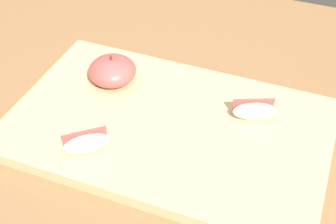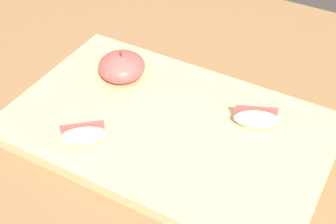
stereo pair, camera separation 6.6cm
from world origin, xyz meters
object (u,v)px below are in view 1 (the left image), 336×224
at_px(cutting_board, 168,127).
at_px(apple_wedge_back, 87,143).
at_px(apple_half_skin_up, 114,69).
at_px(apple_wedge_near_knife, 254,111).

bearing_deg(cutting_board, apple_wedge_back, -131.34).
bearing_deg(apple_wedge_back, apple_half_skin_up, 103.12).
bearing_deg(apple_wedge_back, cutting_board, 48.66).
relative_size(cutting_board, apple_wedge_near_knife, 6.88).
relative_size(apple_wedge_near_knife, apple_wedge_back, 1.07).
bearing_deg(apple_wedge_near_knife, apple_half_skin_up, 177.75).
distance_m(apple_half_skin_up, apple_wedge_near_knife, 0.23).
bearing_deg(apple_half_skin_up, cutting_board, -28.49).
bearing_deg(cutting_board, apple_wedge_near_knife, 25.92).
xyz_separation_m(cutting_board, apple_wedge_near_knife, (0.11, 0.05, 0.02)).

